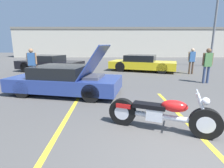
% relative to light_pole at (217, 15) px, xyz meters
% --- Properties ---
extents(ground_plane, '(80.00, 80.00, 0.00)m').
position_rel_light_pole_xyz_m(ground_plane, '(-7.46, -13.01, -4.29)').
color(ground_plane, '#514F4C').
extents(parking_stripe_foreground, '(0.12, 5.26, 0.01)m').
position_rel_light_pole_xyz_m(parking_stripe_foreground, '(-10.15, -11.43, -4.29)').
color(parking_stripe_foreground, yellow).
rests_on(parking_stripe_foreground, ground).
extents(parking_stripe_middle, '(0.12, 5.26, 0.01)m').
position_rel_light_pole_xyz_m(parking_stripe_middle, '(-7.06, -11.43, -4.29)').
color(parking_stripe_middle, yellow).
rests_on(parking_stripe_middle, ground).
extents(far_building, '(32.00, 4.20, 4.40)m').
position_rel_light_pole_xyz_m(far_building, '(-7.46, 13.17, -1.96)').
color(far_building, '#B2AD9E').
rests_on(far_building, ground).
extents(light_pole, '(1.21, 0.28, 7.82)m').
position_rel_light_pole_xyz_m(light_pole, '(0.00, 0.00, 0.00)').
color(light_pole, slate).
rests_on(light_pole, ground).
extents(motorcycle, '(2.33, 1.12, 0.96)m').
position_rel_light_pole_xyz_m(motorcycle, '(-7.86, -11.82, -3.89)').
color(motorcycle, black).
rests_on(motorcycle, ground).
extents(show_car_hood_open, '(4.54, 2.69, 1.91)m').
position_rel_light_pole_xyz_m(show_car_hood_open, '(-10.74, -8.73, -3.74)').
color(show_car_hood_open, navy).
rests_on(show_car_hood_open, ground).
extents(parked_car_right_row, '(5.05, 3.43, 1.16)m').
position_rel_light_pole_xyz_m(parked_car_right_row, '(-6.64, -2.67, -3.73)').
color(parked_car_right_row, yellow).
rests_on(parked_car_right_row, ground).
extents(parked_car_left_row, '(5.00, 3.26, 1.17)m').
position_rel_light_pole_xyz_m(parked_car_left_row, '(-13.32, -2.98, -3.72)').
color(parked_car_left_row, black).
rests_on(parked_car_left_row, ground).
extents(spectator_near_motorcycle, '(0.52, 0.22, 1.68)m').
position_rel_light_pole_xyz_m(spectator_near_motorcycle, '(-3.65, -4.08, -3.30)').
color(spectator_near_motorcycle, brown).
rests_on(spectator_near_motorcycle, ground).
extents(spectator_by_show_car, '(0.52, 0.23, 1.72)m').
position_rel_light_pole_xyz_m(spectator_by_show_car, '(-13.10, -6.22, -3.27)').
color(spectator_by_show_car, brown).
rests_on(spectator_by_show_car, ground).
extents(spectator_midground, '(0.52, 0.23, 1.74)m').
position_rel_light_pole_xyz_m(spectator_midground, '(-4.17, -6.87, -3.25)').
color(spectator_midground, '#38476B').
rests_on(spectator_midground, ground).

